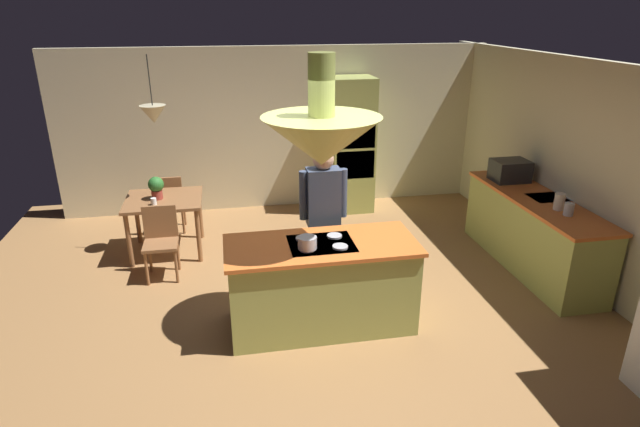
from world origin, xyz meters
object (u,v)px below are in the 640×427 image
object	(u,v)px
potted_plant_on_table	(156,187)
cooking_pot_on_cooktop	(307,243)
person_at_island	(323,213)
oven_tower	(351,145)
dining_table	(164,206)
kitchen_island	(321,284)
microwave_on_counter	(510,171)
canister_sugar	(559,202)
chair_facing_island	(161,237)
chair_by_back_wall	(169,200)
cup_on_table	(154,202)
canister_flour	(569,209)

from	to	relation	value
potted_plant_on_table	cooking_pot_on_cooktop	distance (m)	2.75
person_at_island	oven_tower	bearing A→B (deg)	69.68
oven_tower	dining_table	bearing A→B (deg)	-157.79
kitchen_island	microwave_on_counter	distance (m)	3.27
dining_table	cooking_pot_on_cooktop	bearing A→B (deg)	-55.37
potted_plant_on_table	canister_sugar	distance (m)	4.91
chair_facing_island	chair_by_back_wall	distance (m)	1.33
oven_tower	cup_on_table	xyz separation A→B (m)	(-2.89, -1.37, -0.25)
dining_table	potted_plant_on_table	size ratio (longest dim) A/B	3.25
canister_flour	microwave_on_counter	xyz separation A→B (m)	(0.00, 1.28, 0.07)
chair_by_back_wall	microwave_on_counter	bearing A→B (deg)	164.36
canister_flour	canister_sugar	world-z (taller)	canister_sugar
microwave_on_counter	dining_table	bearing A→B (deg)	172.42
oven_tower	canister_sugar	bearing A→B (deg)	-58.53
dining_table	microwave_on_counter	xyz separation A→B (m)	(4.54, -0.60, 0.41)
cup_on_table	canister_flour	world-z (taller)	canister_flour
dining_table	microwave_on_counter	bearing A→B (deg)	-7.58
microwave_on_counter	cooking_pot_on_cooktop	xyz separation A→B (m)	(-3.00, -1.63, -0.06)
canister_flour	person_at_island	bearing A→B (deg)	170.18
kitchen_island	oven_tower	xyz separation A→B (m)	(1.10, 3.24, 0.59)
cup_on_table	microwave_on_counter	world-z (taller)	microwave_on_counter
microwave_on_counter	kitchen_island	bearing A→B (deg)	-152.22
oven_tower	chair_facing_island	size ratio (longest dim) A/B	2.43
chair_facing_island	canister_sugar	size ratio (longest dim) A/B	4.44
potted_plant_on_table	cup_on_table	xyz separation A→B (m)	(-0.02, -0.22, -0.12)
oven_tower	potted_plant_on_table	world-z (taller)	oven_tower
cup_on_table	dining_table	bearing A→B (deg)	67.11
chair_facing_island	microwave_on_counter	distance (m)	4.57
cup_on_table	canister_sugar	distance (m)	4.87
person_at_island	chair_facing_island	world-z (taller)	person_at_island
oven_tower	chair_facing_island	world-z (taller)	oven_tower
potted_plant_on_table	microwave_on_counter	distance (m)	4.65
canister_sugar	person_at_island	bearing A→B (deg)	173.94
cup_on_table	oven_tower	bearing A→B (deg)	25.26
oven_tower	canister_sugar	world-z (taller)	oven_tower
person_at_island	canister_flour	size ratio (longest dim) A/B	11.76
kitchen_island	dining_table	xyz separation A→B (m)	(-1.70, 2.10, 0.19)
potted_plant_on_table	cup_on_table	bearing A→B (deg)	-95.84
canister_sugar	cooking_pot_on_cooktop	distance (m)	3.05
chair_by_back_wall	canister_flour	size ratio (longest dim) A/B	6.04
oven_tower	canister_flour	size ratio (longest dim) A/B	14.66
chair_by_back_wall	dining_table	bearing A→B (deg)	90.00
person_at_island	potted_plant_on_table	xyz separation A→B (m)	(-1.92, 1.41, -0.05)
chair_by_back_wall	cup_on_table	world-z (taller)	chair_by_back_wall
cup_on_table	microwave_on_counter	xyz separation A→B (m)	(4.63, -0.38, 0.26)
chair_facing_island	cup_on_table	size ratio (longest dim) A/B	9.67
dining_table	potted_plant_on_table	world-z (taller)	potted_plant_on_table
potted_plant_on_table	microwave_on_counter	xyz separation A→B (m)	(4.61, -0.60, 0.14)
dining_table	kitchen_island	bearing A→B (deg)	-51.01
chair_by_back_wall	canister_flour	bearing A→B (deg)	150.71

